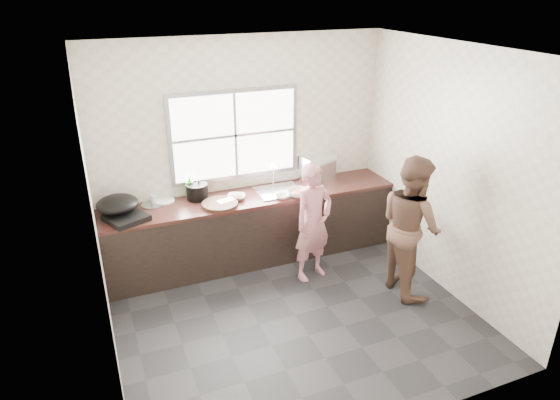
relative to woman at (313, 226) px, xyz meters
name	(u,v)px	position (x,y,z in m)	size (l,w,h in m)	color
floor	(295,315)	(-0.50, -0.64, -0.66)	(3.60, 3.20, 0.01)	#262628
ceiling	(298,51)	(-0.50, -0.64, 2.05)	(3.60, 3.20, 0.01)	silver
wall_back	(243,150)	(-0.50, 0.97, 0.69)	(3.60, 0.01, 2.70)	beige
wall_left	(96,232)	(-2.31, -0.64, 0.69)	(0.01, 3.20, 2.70)	beige
wall_right	(450,173)	(1.30, -0.64, 0.69)	(0.01, 3.20, 2.70)	beige
wall_front	(393,287)	(-0.50, -2.24, 0.69)	(3.60, 0.01, 2.70)	beige
cabinet	(253,229)	(-0.50, 0.65, -0.25)	(3.60, 0.62, 0.82)	black
countertop	(252,197)	(-0.50, 0.65, 0.18)	(3.60, 0.64, 0.04)	#381C16
sink	(279,191)	(-0.15, 0.65, 0.21)	(0.55, 0.45, 0.02)	silver
faucet	(273,175)	(-0.15, 0.85, 0.35)	(0.02, 0.02, 0.30)	silver
window_frame	(235,135)	(-0.60, 0.95, 0.89)	(1.60, 0.05, 1.10)	#9EA0A5
window_glazing	(235,135)	(-0.60, 0.93, 0.89)	(1.50, 0.01, 1.00)	white
woman	(313,226)	(0.00, 0.00, 0.00)	(0.48, 0.32, 1.32)	#D07D88
person_side	(411,225)	(0.87, -0.63, 0.14)	(0.78, 0.60, 1.59)	brown
cutting_board	(220,204)	(-0.95, 0.52, 0.22)	(0.42, 0.42, 0.04)	#341F14
cleaver	(226,200)	(-0.86, 0.55, 0.24)	(0.20, 0.10, 0.01)	silver
bowl_mince	(236,197)	(-0.71, 0.64, 0.23)	(0.21, 0.21, 0.05)	silver
bowl_crabs	(298,193)	(0.00, 0.44, 0.23)	(0.21, 0.21, 0.07)	white
bowl_held	(282,196)	(-0.20, 0.44, 0.23)	(0.20, 0.20, 0.06)	white
black_pot	(197,191)	(-1.13, 0.82, 0.29)	(0.26, 0.26, 0.18)	black
plate_food	(165,201)	(-1.51, 0.88, 0.21)	(0.23, 0.23, 0.02)	white
bottle_green	(190,187)	(-1.20, 0.88, 0.34)	(0.11, 0.11, 0.28)	#34842B
bottle_brown_tall	(199,188)	(-1.10, 0.88, 0.31)	(0.09, 0.10, 0.21)	#4A2512
bottle_brown_short	(199,189)	(-1.09, 0.88, 0.29)	(0.14, 0.14, 0.19)	#502E14
glass_jar	(153,199)	(-1.64, 0.88, 0.25)	(0.07, 0.07, 0.10)	silver
burner	(126,218)	(-1.99, 0.54, 0.23)	(0.39, 0.39, 0.06)	black
wok	(117,204)	(-2.05, 0.68, 0.35)	(0.46, 0.46, 0.17)	black
dish_rack	(316,167)	(0.45, 0.88, 0.36)	(0.43, 0.30, 0.33)	white
pot_lid_left	(125,212)	(-1.98, 0.74, 0.21)	(0.25, 0.25, 0.01)	#A7AAAE
pot_lid_right	(152,205)	(-1.67, 0.83, 0.21)	(0.25, 0.25, 0.01)	#A6A8AD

